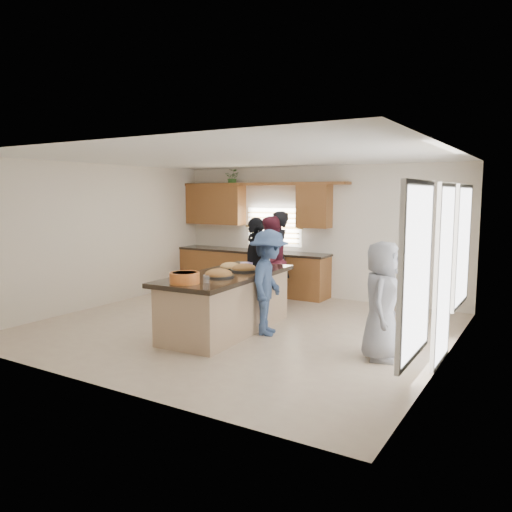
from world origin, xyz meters
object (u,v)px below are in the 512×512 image
Objects in this scene: woman_left_front at (256,266)px; island at (227,304)px; woman_left_back at (277,257)px; woman_left_mid at (269,261)px; woman_right_back at (269,282)px; woman_right_front at (382,301)px; salad_bowl at (185,277)px.

island is at bearing -35.22° from woman_left_front.
woman_left_back is 1.05× the size of woman_left_mid.
woman_right_back is at bearing 13.94° from island.
woman_left_front is 1.13× the size of woman_right_front.
woman_right_front is (2.71, -1.25, -0.10)m from woman_left_front.
salad_bowl is at bearing -3.64° from woman_left_back.
woman_right_back is at bearing 62.24° from salad_bowl.
woman_right_back is at bearing -2.71° from woman_left_front.
salad_bowl is 0.27× the size of woman_right_front.
woman_left_back is at bearing 42.44° from woman_right_front.
woman_left_mid reaches higher than woman_right_front.
woman_left_mid reaches higher than island.
woman_left_front is 1.08× the size of woman_right_back.
woman_left_back reaches higher than woman_left_front.
woman_right_back is (0.66, 1.26, -0.21)m from salad_bowl.
island is 1.48× the size of woman_left_back.
island is at bearing 89.68° from woman_right_back.
island is 0.79m from woman_right_back.
woman_left_back reaches higher than woman_right_back.
salad_bowl is at bearing -38.74° from woman_left_front.
woman_left_back is (-0.36, 2.37, 0.48)m from island.
woman_right_front is at bearing -4.52° from island.
woman_left_front is at bearing 94.77° from island.
woman_left_back is at bearing 95.75° from island.
woman_left_mid is at bearing 47.22° from woman_right_front.
woman_right_back is at bearing 74.12° from woman_right_front.
woman_left_mid is at bearing 12.09° from woman_right_back.
woman_left_front is (-0.16, 1.18, 0.45)m from island.
woman_right_back is (0.98, -1.74, -0.06)m from woman_left_mid.
salad_bowl is (0.00, -1.06, 0.59)m from island.
island is 6.46× the size of salad_bowl.
woman_left_back is 1.04× the size of woman_left_front.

